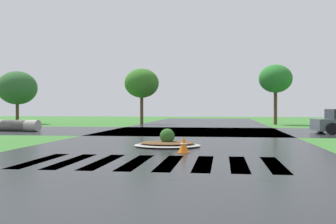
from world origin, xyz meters
name	(u,v)px	position (x,y,z in m)	size (l,w,h in m)	color
asphalt_roadway	(172,147)	(0.00, 10.00, 0.00)	(10.78, 80.00, 0.01)	#232628
asphalt_cross_road	(192,131)	(0.00, 20.33, 0.00)	(90.00, 9.70, 0.01)	#232628
crosswalk_stripes	(153,163)	(0.00, 5.82, 0.00)	(6.75, 3.28, 0.01)	white
median_island	(167,143)	(-0.20, 10.25, 0.14)	(2.49, 2.11, 0.68)	#9E9B93
drainage_pipe_stack	(15,125)	(-10.86, 18.96, 0.36)	(3.43, 1.30, 0.71)	#9E9B93
traffic_cone	(184,145)	(0.60, 8.26, 0.25)	(0.36, 0.36, 0.54)	orange
background_treeline	(189,84)	(-1.04, 30.42, 3.45)	(37.97, 4.58, 5.12)	#4C3823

